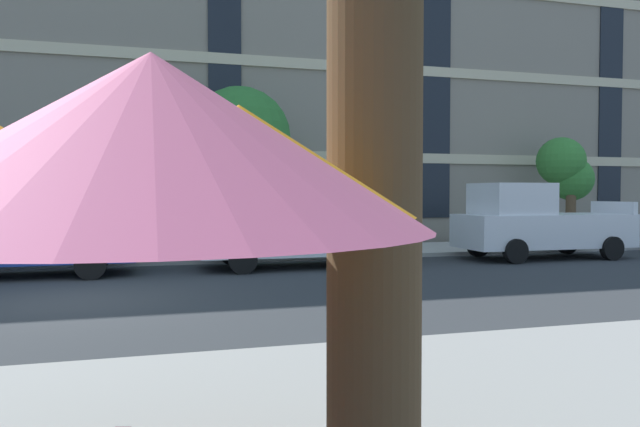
{
  "coord_description": "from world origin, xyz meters",
  "views": [
    {
      "loc": [
        1.31,
        -11.36,
        1.91
      ],
      "look_at": [
        5.55,
        3.2,
        1.4
      ],
      "focal_mm": 33.8,
      "sensor_mm": 36.0,
      "label": 1
    }
  ],
  "objects_px": {
    "pickup_blue": "(8,232)",
    "street_tree_right": "(566,170)",
    "pickup_white_midblock": "(537,224)",
    "street_tree_middle": "(240,144)",
    "pickup_white": "(289,228)"
  },
  "relations": [
    {
      "from": "pickup_blue",
      "to": "street_tree_right",
      "type": "distance_m",
      "value": 18.14
    },
    {
      "from": "pickup_white_midblock",
      "to": "street_tree_middle",
      "type": "distance_m",
      "value": 9.11
    },
    {
      "from": "pickup_blue",
      "to": "pickup_white_midblock",
      "type": "relative_size",
      "value": 1.0
    },
    {
      "from": "pickup_blue",
      "to": "pickup_white_midblock",
      "type": "xyz_separation_m",
      "value": [
        13.95,
        0.0,
        0.0
      ]
    },
    {
      "from": "pickup_white",
      "to": "street_tree_right",
      "type": "relative_size",
      "value": 1.29
    },
    {
      "from": "street_tree_middle",
      "to": "pickup_blue",
      "type": "bearing_deg",
      "value": -151.01
    },
    {
      "from": "pickup_white",
      "to": "pickup_white_midblock",
      "type": "relative_size",
      "value": 1.0
    },
    {
      "from": "pickup_blue",
      "to": "street_tree_middle",
      "type": "relative_size",
      "value": 1.0
    },
    {
      "from": "pickup_blue",
      "to": "pickup_white_midblock",
      "type": "distance_m",
      "value": 13.95
    },
    {
      "from": "pickup_white",
      "to": "pickup_blue",
      "type": "bearing_deg",
      "value": 180.0
    },
    {
      "from": "pickup_white",
      "to": "street_tree_right",
      "type": "bearing_deg",
      "value": 17.43
    },
    {
      "from": "street_tree_right",
      "to": "pickup_white_midblock",
      "type": "bearing_deg",
      "value": -136.96
    },
    {
      "from": "pickup_white",
      "to": "street_tree_middle",
      "type": "bearing_deg",
      "value": 103.63
    },
    {
      "from": "street_tree_middle",
      "to": "street_tree_right",
      "type": "relative_size",
      "value": 1.29
    },
    {
      "from": "pickup_blue",
      "to": "pickup_white",
      "type": "relative_size",
      "value": 1.0
    }
  ]
}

